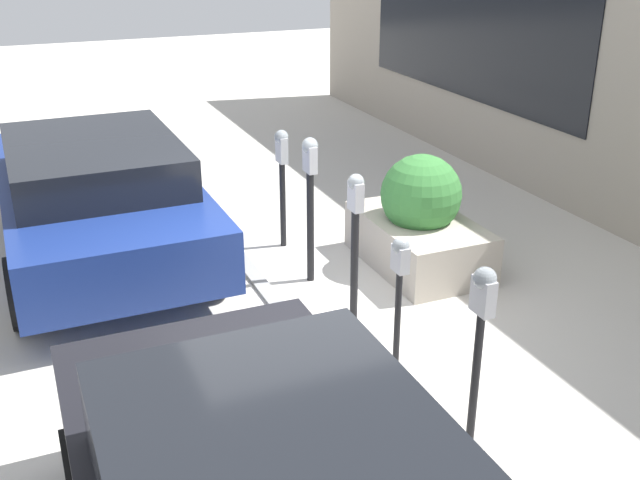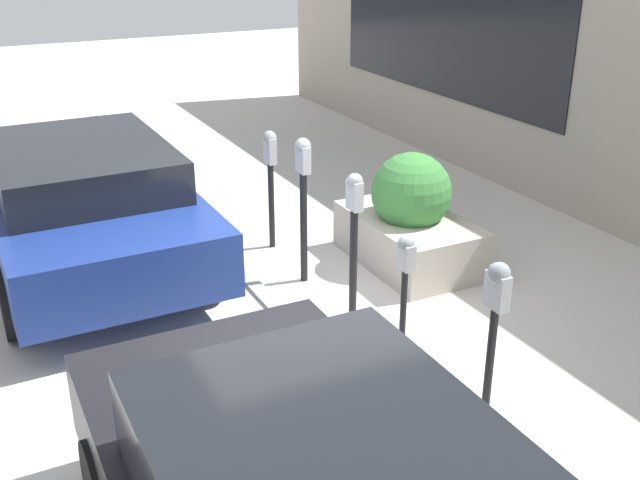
{
  "view_description": "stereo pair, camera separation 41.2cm",
  "coord_description": "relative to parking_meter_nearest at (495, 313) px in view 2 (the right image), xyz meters",
  "views": [
    {
      "loc": [
        -5.71,
        2.27,
        3.55
      ],
      "look_at": [
        0.0,
        -0.15,
        0.91
      ],
      "focal_mm": 42.0,
      "sensor_mm": 36.0,
      "label": 1
    },
    {
      "loc": [
        -5.54,
        2.64,
        3.55
      ],
      "look_at": [
        0.0,
        -0.15,
        0.91
      ],
      "focal_mm": 42.0,
      "sensor_mm": 36.0,
      "label": 2
    }
  ],
  "objects": [
    {
      "name": "parking_meter_middle",
      "position": [
        2.0,
        0.0,
        -0.06
      ],
      "size": [
        0.18,
        0.15,
        1.49
      ],
      "color": "black",
      "rests_on": "ground_plane"
    },
    {
      "name": "parking_meter_second",
      "position": [
        1.05,
        0.05,
        -0.13
      ],
      "size": [
        0.17,
        0.14,
        1.26
      ],
      "color": "black",
      "rests_on": "ground_plane"
    },
    {
      "name": "parking_meter_farthest",
      "position": [
        4.0,
        -0.02,
        -0.06
      ],
      "size": [
        0.19,
        0.16,
        1.41
      ],
      "color": "black",
      "rests_on": "ground_plane"
    },
    {
      "name": "planter_box",
      "position": [
        2.9,
        -1.22,
        -0.55
      ],
      "size": [
        1.69,
        1.03,
        1.28
      ],
      "color": "#B2A899",
      "rests_on": "ground_plane"
    },
    {
      "name": "curb_strip",
      "position": [
        2.0,
        0.58,
        -1.04
      ],
      "size": [
        19.0,
        0.16,
        0.04
      ],
      "color": "gray",
      "rests_on": "ground_plane"
    },
    {
      "name": "parked_car_middle",
      "position": [
        4.52,
        2.0,
        -0.29
      ],
      "size": [
        4.57,
        2.07,
        1.41
      ],
      "rotation": [
        0.0,
        0.0,
        0.01
      ],
      "color": "navy",
      "rests_on": "ground_plane"
    },
    {
      "name": "parking_meter_fourth",
      "position": [
        3.01,
        0.03,
        0.01
      ],
      "size": [
        0.19,
        0.17,
        1.58
      ],
      "color": "black",
      "rests_on": "ground_plane"
    },
    {
      "name": "parking_meter_nearest",
      "position": [
        0.0,
        0.0,
        0.0
      ],
      "size": [
        0.19,
        0.16,
        1.44
      ],
      "color": "black",
      "rests_on": "ground_plane"
    },
    {
      "name": "ground_plane",
      "position": [
        2.0,
        0.5,
        -1.06
      ],
      "size": [
        40.0,
        40.0,
        0.0
      ],
      "primitive_type": "plane",
      "color": "beige"
    }
  ]
}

